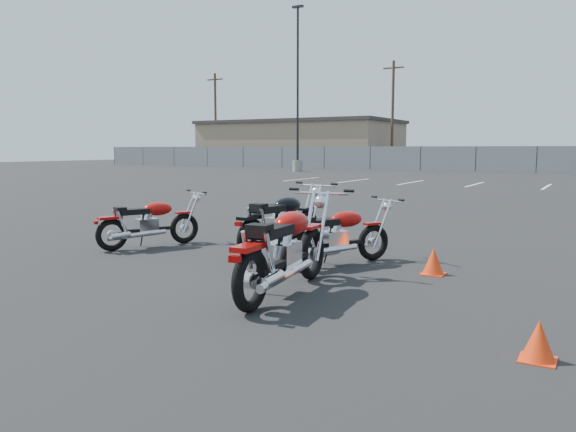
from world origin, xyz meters
The scene contains 13 objects.
ground centered at (0.00, 0.00, 0.00)m, with size 120.00×120.00×0.00m, color black.
motorcycle_front_red centered at (-2.33, 0.36, 0.41)m, with size 1.11×1.81×0.91m.
motorcycle_second_black centered at (-0.19, 1.06, 0.48)m, with size 0.84×2.17×1.06m.
motorcycle_third_red centered at (0.99, 0.60, 0.42)m, with size 1.29×1.78×0.92m.
motorcycle_rear_red centered at (1.16, -1.15, 0.51)m, with size 0.89×2.31×1.13m.
training_cone_near centered at (2.35, 0.68, 0.18)m, with size 0.30×0.30×0.35m.
training_cone_far centered at (3.87, -1.91, 0.16)m, with size 0.27×0.27×0.32m.
light_pole_west centered at (-15.07, 28.75, 3.08)m, with size 0.80×0.70×11.46m.
chainlink_fence centered at (0.00, 35.00, 0.90)m, with size 80.06×0.06×1.80m.
tan_building_west centered at (-22.00, 42.00, 2.16)m, with size 18.40×10.40×4.30m.
utility_pole_a centered at (-30.00, 39.00, 4.69)m, with size 1.80×0.24×9.00m.
utility_pole_b centered at (-12.00, 40.00, 4.69)m, with size 1.80×0.24×9.00m.
parking_line_stripes centered at (-2.50, 20.00, 0.00)m, with size 15.12×4.00×0.01m.
Camera 1 is at (4.26, -6.52, 1.64)m, focal length 35.00 mm.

